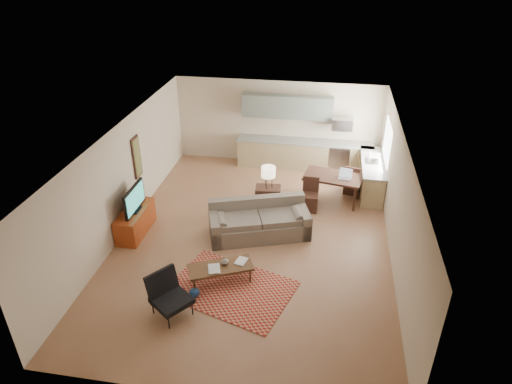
% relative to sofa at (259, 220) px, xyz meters
% --- Properties ---
extents(room, '(9.00, 9.00, 9.00)m').
position_rel_sofa_xyz_m(room, '(-0.10, -0.17, 0.91)').
color(room, '#906144').
rests_on(room, ground).
extents(kitchen_counter_back, '(4.26, 0.64, 0.92)m').
position_rel_sofa_xyz_m(kitchen_counter_back, '(0.80, 4.01, 0.02)').
color(kitchen_counter_back, tan).
rests_on(kitchen_counter_back, ground).
extents(kitchen_counter_right, '(0.64, 2.26, 0.92)m').
position_rel_sofa_xyz_m(kitchen_counter_right, '(2.83, 2.83, 0.02)').
color(kitchen_counter_right, tan).
rests_on(kitchen_counter_right, ground).
extents(kitchen_range, '(0.62, 0.62, 0.90)m').
position_rel_sofa_xyz_m(kitchen_range, '(1.90, 4.01, 0.01)').
color(kitchen_range, '#A5A8AD').
rests_on(kitchen_range, ground).
extents(kitchen_microwave, '(0.62, 0.40, 0.35)m').
position_rel_sofa_xyz_m(kitchen_microwave, '(1.90, 4.03, 1.11)').
color(kitchen_microwave, '#A5A8AD').
rests_on(kitchen_microwave, room).
extents(upper_cabinets, '(2.80, 0.34, 0.70)m').
position_rel_sofa_xyz_m(upper_cabinets, '(0.20, 4.16, 1.51)').
color(upper_cabinets, slate).
rests_on(upper_cabinets, room).
extents(window_right, '(0.02, 1.40, 1.05)m').
position_rel_sofa_xyz_m(window_right, '(3.13, 2.83, 1.11)').
color(window_right, white).
rests_on(window_right, room).
extents(wall_art_left, '(0.06, 0.42, 1.10)m').
position_rel_sofa_xyz_m(wall_art_left, '(-3.31, 0.73, 1.11)').
color(wall_art_left, olive).
rests_on(wall_art_left, room).
extents(triptych, '(1.70, 0.04, 0.50)m').
position_rel_sofa_xyz_m(triptych, '(-0.20, 4.30, 1.31)').
color(triptych, beige).
rests_on(triptych, room).
extents(rug, '(2.90, 2.41, 0.02)m').
position_rel_sofa_xyz_m(rug, '(-0.28, -2.08, -0.43)').
color(rug, maroon).
rests_on(rug, floor).
extents(sofa, '(2.75, 1.85, 0.88)m').
position_rel_sofa_xyz_m(sofa, '(0.00, 0.00, 0.00)').
color(sofa, '#6B6053').
rests_on(sofa, floor).
extents(coffee_table, '(1.47, 1.07, 0.41)m').
position_rel_sofa_xyz_m(coffee_table, '(-0.53, -1.87, -0.23)').
color(coffee_table, '#452B16').
rests_on(coffee_table, floor).
extents(book_a, '(0.44, 0.48, 0.03)m').
position_rel_sofa_xyz_m(book_a, '(-0.76, -2.04, -0.02)').
color(book_a, maroon).
rests_on(book_a, coffee_table).
extents(book_b, '(0.36, 0.40, 0.02)m').
position_rel_sofa_xyz_m(book_b, '(-0.23, -1.61, -0.02)').
color(book_b, navy).
rests_on(book_b, coffee_table).
extents(vase, '(0.18, 0.18, 0.17)m').
position_rel_sofa_xyz_m(vase, '(-0.46, -1.78, 0.05)').
color(vase, black).
rests_on(vase, coffee_table).
extents(armchair, '(1.08, 1.08, 0.88)m').
position_rel_sofa_xyz_m(armchair, '(-1.24, -2.98, -0.00)').
color(armchair, black).
rests_on(armchair, floor).
extents(tv_credenza, '(0.54, 1.40, 0.64)m').
position_rel_sofa_xyz_m(tv_credenza, '(-3.06, -0.38, -0.12)').
color(tv_credenza, maroon).
rests_on(tv_credenza, floor).
extents(tv, '(0.11, 1.07, 0.64)m').
position_rel_sofa_xyz_m(tv, '(-3.01, -0.38, 0.53)').
color(tv, black).
rests_on(tv, tv_credenza).
extents(console_table, '(0.69, 0.49, 0.77)m').
position_rel_sofa_xyz_m(console_table, '(0.06, 1.10, -0.06)').
color(console_table, '#311B14').
rests_on(console_table, floor).
extents(table_lamp, '(0.42, 0.42, 0.61)m').
position_rel_sofa_xyz_m(table_lamp, '(0.06, 1.10, 0.63)').
color(table_lamp, beige).
rests_on(table_lamp, console_table).
extents(dining_table, '(1.69, 1.15, 0.79)m').
position_rel_sofa_xyz_m(dining_table, '(1.72, 2.01, -0.05)').
color(dining_table, '#311B14').
rests_on(dining_table, floor).
extents(dining_chair_near, '(0.45, 0.47, 0.92)m').
position_rel_sofa_xyz_m(dining_chair_near, '(1.15, 1.43, 0.02)').
color(dining_chair_near, '#311B14').
rests_on(dining_chair_near, floor).
extents(dining_chair_far, '(0.52, 0.54, 0.90)m').
position_rel_sofa_xyz_m(dining_chair_far, '(2.30, 2.59, 0.01)').
color(dining_chair_far, '#311B14').
rests_on(dining_chair_far, floor).
extents(laptop, '(0.37, 0.31, 0.25)m').
position_rel_sofa_xyz_m(laptop, '(2.04, 1.91, 0.47)').
color(laptop, '#A5A8AD').
rests_on(laptop, dining_table).
extents(soap_bottle, '(0.13, 0.13, 0.19)m').
position_rel_sofa_xyz_m(soap_bottle, '(2.73, 3.13, 0.58)').
color(soap_bottle, beige).
rests_on(soap_bottle, kitchen_counter_right).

